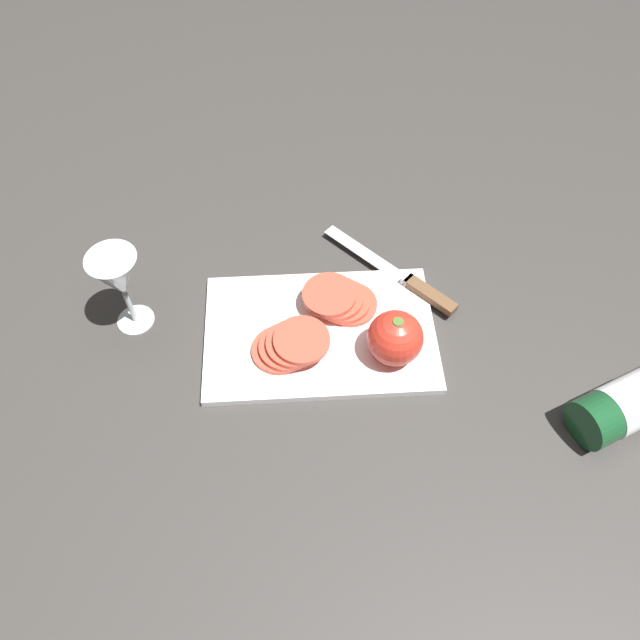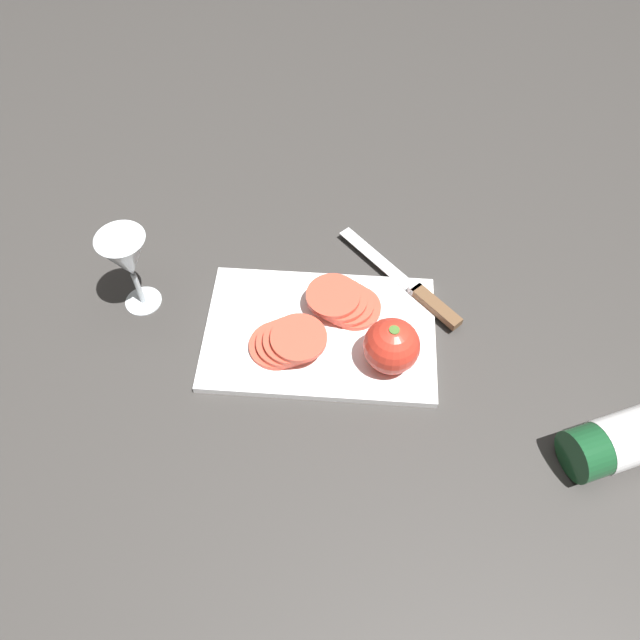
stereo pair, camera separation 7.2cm
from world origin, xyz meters
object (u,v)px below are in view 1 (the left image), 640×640
Objects in this scene: knife at (415,285)px; tomato_slice_stack_near at (290,345)px; whole_tomato at (395,338)px; tomato_slice_stack_far at (340,300)px; wine_glass at (119,279)px.

knife is 0.24m from tomato_slice_stack_near.
tomato_slice_stack_far is at bearing 128.06° from whole_tomato.
wine_glass reaches higher than tomato_slice_stack_near.
knife is 1.74× the size of tomato_slice_stack_far.
wine_glass is at bearing 49.84° from knife.
whole_tomato is at bearing -13.07° from wine_glass.
tomato_slice_stack_near is at bearing -134.96° from tomato_slice_stack_far.
tomato_slice_stack_near is (-0.21, -0.12, 0.01)m from knife.
whole_tomato is 0.41× the size of knife.
knife is (0.05, 0.13, -0.04)m from whole_tomato.
tomato_slice_stack_far is at bearing 45.04° from tomato_slice_stack_near.
wine_glass is 0.35m from tomato_slice_stack_far.
knife is 0.13m from tomato_slice_stack_far.
tomato_slice_stack_near and tomato_slice_stack_far have the same top height.
tomato_slice_stack_near is 1.00× the size of tomato_slice_stack_far.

